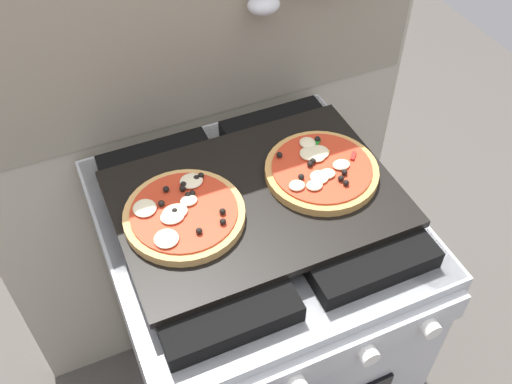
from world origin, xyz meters
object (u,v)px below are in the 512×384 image
at_px(pizza_left, 183,213).
at_px(pizza_right, 321,169).
at_px(stove, 256,323).
at_px(baking_tray, 256,198).

xyz_separation_m(pizza_left, pizza_right, (0.29, -0.00, 0.00)).
distance_m(pizza_left, pizza_right, 0.29).
xyz_separation_m(stove, pizza_right, (0.14, 0.00, 0.48)).
bearing_deg(pizza_left, pizza_right, -0.40).
height_order(baking_tray, pizza_right, pizza_right).
relative_size(baking_tray, pizza_right, 2.39).
distance_m(baking_tray, pizza_left, 0.15).
relative_size(baking_tray, pizza_left, 2.39).
xyz_separation_m(stove, pizza_left, (-0.15, 0.01, 0.48)).
bearing_deg(pizza_right, baking_tray, -178.90).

